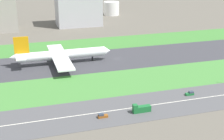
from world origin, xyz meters
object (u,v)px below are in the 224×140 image
(car_2, at_px, (190,93))
(truck_1, at_px, (141,109))
(car_0, at_px, (102,116))
(fuel_tank_centre, at_px, (111,8))
(airliner, at_px, (60,55))
(hangar_building, at_px, (78,2))
(fuel_tank_west, at_px, (92,9))

(car_2, distance_m, truck_1, 32.17)
(car_0, relative_size, fuel_tank_centre, 0.25)
(airliner, distance_m, hangar_building, 120.59)
(airliner, height_order, car_2, airliner)
(airliner, relative_size, truck_1, 7.74)
(fuel_tank_west, relative_size, fuel_tank_centre, 0.91)
(car_2, xyz_separation_m, hangar_building, (-19.78, 182.00, 22.19))
(hangar_building, bearing_deg, truck_1, -93.22)
(airliner, xyz_separation_m, fuel_tank_centre, (82.97, 159.00, 1.30))
(hangar_building, distance_m, fuel_tank_west, 53.35)
(airliner, bearing_deg, fuel_tank_west, 69.37)
(fuel_tank_west, bearing_deg, car_2, -91.15)
(fuel_tank_centre, bearing_deg, car_0, -107.86)
(hangar_building, relative_size, fuel_tank_west, 2.84)
(truck_1, xyz_separation_m, fuel_tank_centre, (58.24, 237.00, 5.86))
(airliner, bearing_deg, car_0, -85.17)
(truck_1, bearing_deg, airliner, -72.41)
(car_0, xyz_separation_m, hangar_building, (28.94, 192.00, 22.19))
(car_0, bearing_deg, hangar_building, -98.57)
(hangar_building, xyz_separation_m, fuel_tank_west, (24.34, 45.00, -15.12))
(truck_1, height_order, fuel_tank_west, fuel_tank_west)
(car_2, bearing_deg, truck_1, -161.88)
(fuel_tank_west, bearing_deg, car_0, -102.67)
(fuel_tank_west, bearing_deg, hangar_building, -118.41)
(truck_1, bearing_deg, fuel_tank_west, -98.43)
(truck_1, xyz_separation_m, hangar_building, (10.79, 192.00, 21.44))
(truck_1, distance_m, hangar_building, 193.49)
(airliner, distance_m, truck_1, 81.95)
(car_0, bearing_deg, car_2, -168.40)
(truck_1, xyz_separation_m, fuel_tank_west, (35.13, 237.00, 6.32))
(car_0, relative_size, fuel_tank_west, 0.27)
(airliner, height_order, hangar_building, hangar_building)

